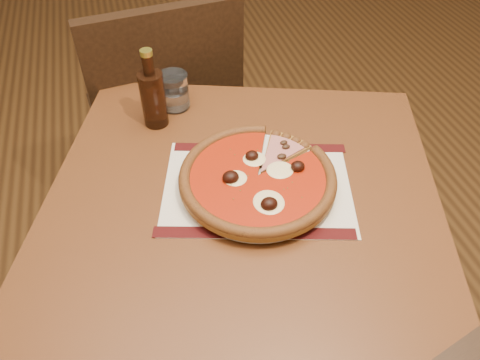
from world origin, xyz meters
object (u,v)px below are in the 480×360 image
object	(u,v)px
water_glass	(174,91)
bottle	(153,96)
table	(242,229)
chair_far	(165,113)
pizza	(258,177)
plate	(257,183)

from	to	relation	value
water_glass	bottle	bearing A→B (deg)	-134.89
table	chair_far	bearing A→B (deg)	97.50
chair_far	bottle	size ratio (longest dim) A/B	4.81
pizza	water_glass	distance (m)	0.35
bottle	pizza	bearing A→B (deg)	-58.46
chair_far	table	bearing A→B (deg)	91.15
water_glass	bottle	size ratio (longest dim) A/B	0.46
plate	water_glass	world-z (taller)	water_glass
plate	pizza	distance (m)	0.02
table	pizza	distance (m)	0.14
water_glass	table	bearing A→B (deg)	-77.76
table	pizza	world-z (taller)	pizza
pizza	water_glass	bearing A→B (deg)	108.87
bottle	plate	bearing A→B (deg)	-58.47
chair_far	water_glass	world-z (taller)	chair_far
pizza	bottle	world-z (taller)	bottle
pizza	water_glass	xyz separation A→B (m)	(-0.11, 0.33, 0.01)
plate	pizza	size ratio (longest dim) A/B	0.93
table	water_glass	distance (m)	0.39
table	plate	distance (m)	0.12
pizza	bottle	size ratio (longest dim) A/B	1.66
bottle	table	bearing A→B (deg)	-65.90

